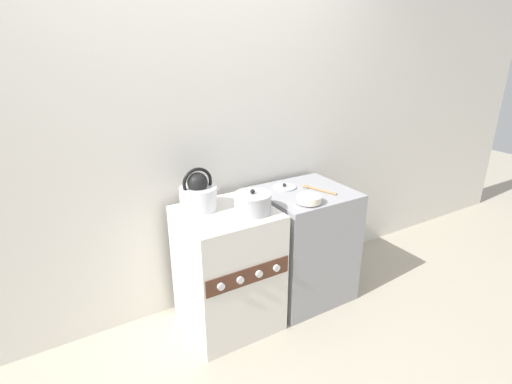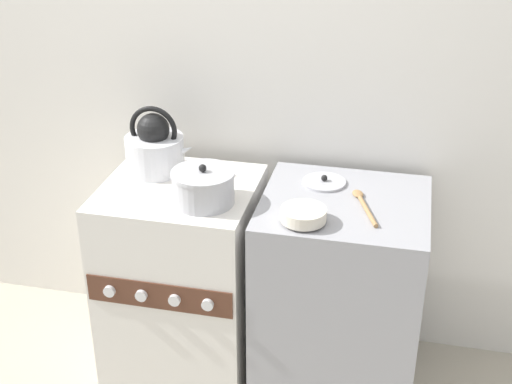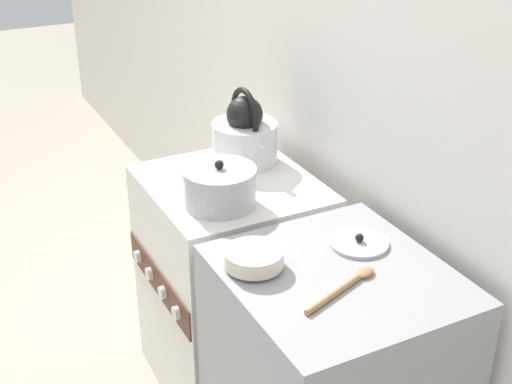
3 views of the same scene
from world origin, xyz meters
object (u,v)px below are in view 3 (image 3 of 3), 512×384
Objects in this scene: loose_pot_lid at (359,243)px; cooking_pot at (220,187)px; enamel_bowl at (254,258)px; kettle at (245,135)px; stove at (232,286)px.

cooking_pot is at bearing -149.04° from loose_pot_lid.
cooking_pot is 0.38m from enamel_bowl.
enamel_bowl is 0.32m from loose_pot_lid.
cooking_pot is 1.46× the size of enamel_bowl.
cooking_pot is (0.26, -0.22, -0.04)m from kettle.
stove is at bearing 161.53° from enamel_bowl.
cooking_pot reaches higher than loose_pot_lid.
loose_pot_lid is (0.03, 0.32, -0.02)m from enamel_bowl.
loose_pot_lid reaches higher than stove.
kettle is 1.22× the size of cooking_pot.
cooking_pot is 0.47m from loose_pot_lid.
stove is at bearing 143.59° from cooking_pot.
enamel_bowl is at bearing -11.00° from cooking_pot.
stove is 2.93× the size of kettle.
kettle reaches higher than cooking_pot.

